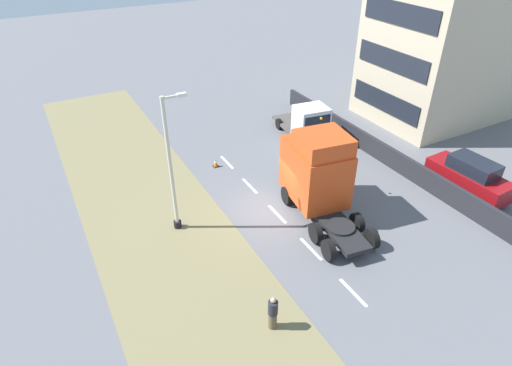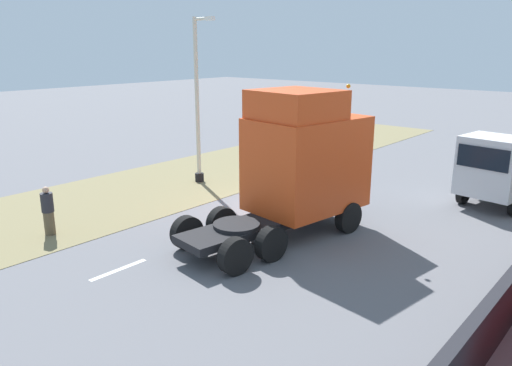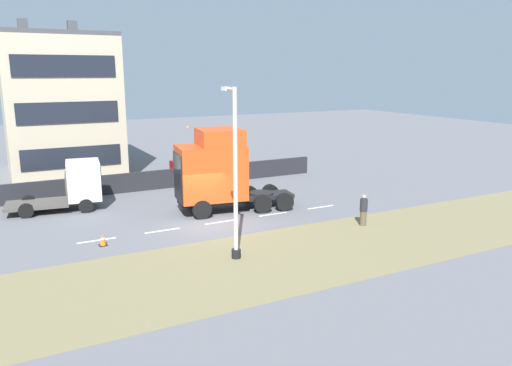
{
  "view_description": "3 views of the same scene",
  "coord_description": "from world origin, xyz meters",
  "px_view_note": "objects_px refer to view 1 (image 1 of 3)",
  "views": [
    {
      "loc": [
        -9.92,
        -16.46,
        14.1
      ],
      "look_at": [
        -1.23,
        -0.54,
        2.32
      ],
      "focal_mm": 30.0,
      "sensor_mm": 36.0,
      "label": 1
    },
    {
      "loc": [
        11.18,
        -14.31,
        6.02
      ],
      "look_at": [
        -0.25,
        -0.9,
        1.17
      ],
      "focal_mm": 35.0,
      "sensor_mm": 36.0,
      "label": 2
    },
    {
      "loc": [
        -23.34,
        9.4,
        7.8
      ],
      "look_at": [
        -2.25,
        -1.64,
        2.47
      ],
      "focal_mm": 35.0,
      "sensor_mm": 36.0,
      "label": 3
    }
  ],
  "objects_px": {
    "lorry_cab": "(318,173)",
    "pedestrian": "(273,313)",
    "traffic_cone_lead": "(216,163)",
    "flatbed_truck": "(308,123)",
    "parked_car": "(469,177)",
    "lamp_post": "(173,174)"
  },
  "relations": [
    {
      "from": "lorry_cab",
      "to": "flatbed_truck",
      "type": "bearing_deg",
      "value": 67.11
    },
    {
      "from": "lorry_cab",
      "to": "parked_car",
      "type": "height_order",
      "value": "lorry_cab"
    },
    {
      "from": "parked_car",
      "to": "lorry_cab",
      "type": "bearing_deg",
      "value": 159.7
    },
    {
      "from": "parked_car",
      "to": "pedestrian",
      "type": "relative_size",
      "value": 2.92
    },
    {
      "from": "lorry_cab",
      "to": "lamp_post",
      "type": "distance_m",
      "value": 7.47
    },
    {
      "from": "flatbed_truck",
      "to": "traffic_cone_lead",
      "type": "distance_m",
      "value": 7.16
    },
    {
      "from": "lorry_cab",
      "to": "flatbed_truck",
      "type": "distance_m",
      "value": 8.13
    },
    {
      "from": "traffic_cone_lead",
      "to": "flatbed_truck",
      "type": "bearing_deg",
      "value": 0.38
    },
    {
      "from": "lamp_post",
      "to": "traffic_cone_lead",
      "type": "relative_size",
      "value": 12.43
    },
    {
      "from": "flatbed_truck",
      "to": "traffic_cone_lead",
      "type": "height_order",
      "value": "flatbed_truck"
    },
    {
      "from": "flatbed_truck",
      "to": "parked_car",
      "type": "bearing_deg",
      "value": 122.59
    },
    {
      "from": "flatbed_truck",
      "to": "pedestrian",
      "type": "bearing_deg",
      "value": 58.34
    },
    {
      "from": "lorry_cab",
      "to": "lamp_post",
      "type": "bearing_deg",
      "value": 171.6
    },
    {
      "from": "flatbed_truck",
      "to": "parked_car",
      "type": "xyz_separation_m",
      "value": [
        4.56,
        -9.7,
        -0.41
      ]
    },
    {
      "from": "lamp_post",
      "to": "traffic_cone_lead",
      "type": "bearing_deg",
      "value": 48.2
    },
    {
      "from": "lorry_cab",
      "to": "traffic_cone_lead",
      "type": "relative_size",
      "value": 11.94
    },
    {
      "from": "parked_car",
      "to": "lamp_post",
      "type": "distance_m",
      "value": 16.74
    },
    {
      "from": "lamp_post",
      "to": "pedestrian",
      "type": "relative_size",
      "value": 4.38
    },
    {
      "from": "lorry_cab",
      "to": "parked_car",
      "type": "relative_size",
      "value": 1.44
    },
    {
      "from": "lorry_cab",
      "to": "pedestrian",
      "type": "bearing_deg",
      "value": -128.42
    },
    {
      "from": "lorry_cab",
      "to": "lamp_post",
      "type": "height_order",
      "value": "lamp_post"
    },
    {
      "from": "flatbed_truck",
      "to": "lamp_post",
      "type": "height_order",
      "value": "lamp_post"
    }
  ]
}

